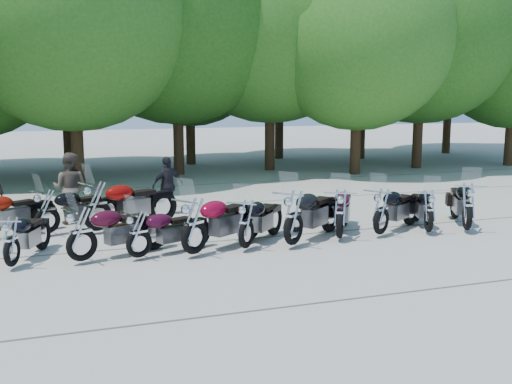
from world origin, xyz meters
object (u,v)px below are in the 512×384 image
object	(u,v)px
motorcycle_4	(246,222)
motorcycle_9	(468,205)
motorcycle_1	(81,232)
motorcycle_2	(139,233)
motorcycle_11	(47,210)
motorcycle_12	(97,204)
motorcycle_7	(381,210)
rider_1	(70,188)
motorcycle_5	(294,216)
rider_2	(168,185)
motorcycle_0	(11,240)
motorcycle_8	(429,210)
motorcycle_6	(340,212)
motorcycle_3	(194,224)

from	to	relation	value
motorcycle_4	motorcycle_9	bearing A→B (deg)	-138.73
motorcycle_1	motorcycle_2	distance (m)	1.12
motorcycle_9	motorcycle_11	distance (m)	10.10
motorcycle_2	motorcycle_12	xyz separation A→B (m)	(-0.62, 2.67, 0.15)
motorcycle_7	rider_1	size ratio (longest dim) A/B	1.24
motorcycle_1	motorcycle_5	distance (m)	4.46
motorcycle_11	rider_2	xyz separation A→B (m)	(3.21, 1.72, 0.18)
motorcycle_0	motorcycle_8	distance (m)	9.32
motorcycle_2	motorcycle_8	distance (m)	6.91
motorcycle_8	motorcycle_6	bearing A→B (deg)	20.08
motorcycle_5	rider_1	bearing A→B (deg)	8.93
motorcycle_7	motorcycle_11	xyz separation A→B (m)	(-7.47, 2.61, -0.02)
motorcycle_2	motorcycle_6	distance (m)	4.60
motorcycle_8	motorcycle_3	bearing A→B (deg)	24.35
motorcycle_1	rider_2	world-z (taller)	rider_2
motorcycle_6	motorcycle_11	bearing A→B (deg)	8.26
motorcycle_12	motorcycle_2	bearing A→B (deg)	170.36
motorcycle_2	rider_2	distance (m)	4.72
motorcycle_2	motorcycle_12	bearing A→B (deg)	-9.69
motorcycle_1	motorcycle_4	world-z (taller)	motorcycle_1
motorcycle_8	motorcycle_11	size ratio (longest dim) A/B	0.96
motorcycle_0	motorcycle_4	xyz separation A→B (m)	(4.70, -0.16, 0.05)
motorcycle_9	motorcycle_3	bearing A→B (deg)	27.98
motorcycle_0	motorcycle_11	bearing A→B (deg)	-82.28
motorcycle_4	motorcycle_12	world-z (taller)	motorcycle_12
motorcycle_5	motorcycle_11	distance (m)	5.88
motorcycle_8	motorcycle_12	bearing A→B (deg)	3.40
motorcycle_4	rider_2	distance (m)	4.58
motorcycle_6	motorcycle_9	world-z (taller)	motorcycle_9
motorcycle_2	motorcycle_0	bearing A→B (deg)	63.48
rider_1	rider_2	size ratio (longest dim) A/B	1.14
motorcycle_0	motorcycle_8	xyz separation A→B (m)	(9.32, -0.14, 0.03)
motorcycle_6	motorcycle_9	distance (m)	3.31
motorcycle_5	motorcycle_7	world-z (taller)	motorcycle_5
motorcycle_8	motorcycle_0	bearing A→B (deg)	21.94
motorcycle_12	rider_2	distance (m)	2.75
motorcycle_8	motorcycle_7	bearing A→B (deg)	15.87
motorcycle_0	motorcycle_12	world-z (taller)	motorcycle_12
motorcycle_0	motorcycle_11	world-z (taller)	motorcycle_11
motorcycle_1	motorcycle_7	xyz separation A→B (m)	(6.81, 0.09, 0.00)
motorcycle_4	motorcycle_12	distance (m)	3.95
motorcycle_4	motorcycle_6	xyz separation A→B (m)	(2.31, 0.13, 0.05)
motorcycle_0	motorcycle_9	bearing A→B (deg)	-160.20
motorcycle_7	motorcycle_11	bearing A→B (deg)	38.05
motorcycle_1	motorcycle_3	xyz separation A→B (m)	(2.23, -0.22, 0.06)
motorcycle_3	motorcycle_6	xyz separation A→B (m)	(3.48, 0.27, -0.03)
motorcycle_8	motorcycle_9	size ratio (longest dim) A/B	0.89
motorcycle_7	motorcycle_12	bearing A→B (deg)	35.66
motorcycle_1	motorcycle_2	xyz separation A→B (m)	(1.11, -0.08, -0.08)
motorcycle_7	rider_1	distance (m)	7.93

